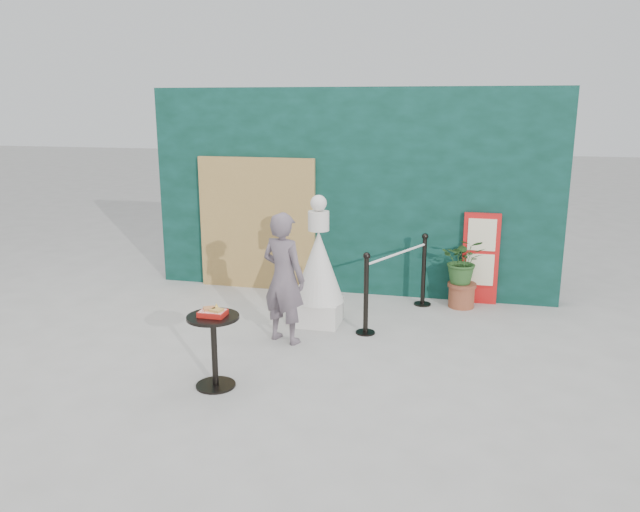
{
  "coord_description": "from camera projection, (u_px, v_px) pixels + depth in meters",
  "views": [
    {
      "loc": [
        1.69,
        -5.83,
        2.78
      ],
      "look_at": [
        0.0,
        1.2,
        1.0
      ],
      "focal_mm": 35.0,
      "sensor_mm": 36.0,
      "label": 1
    }
  ],
  "objects": [
    {
      "name": "cafe_table",
      "position": [
        214.0,
        340.0,
        6.18
      ],
      "size": [
        0.52,
        0.52,
        0.75
      ],
      "color": "black",
      "rests_on": "ground"
    },
    {
      "name": "food_basket",
      "position": [
        213.0,
        312.0,
        6.11
      ],
      "size": [
        0.26,
        0.19,
        0.11
      ],
      "color": "#B51913",
      "rests_on": "cafe_table"
    },
    {
      "name": "woman",
      "position": [
        284.0,
        278.0,
        7.31
      ],
      "size": [
        0.67,
        0.55,
        1.57
      ],
      "primitive_type": "imported",
      "rotation": [
        0.0,
        0.0,
        2.78
      ],
      "color": "#64565F",
      "rests_on": "ground"
    },
    {
      "name": "menu_board",
      "position": [
        480.0,
        259.0,
        8.76
      ],
      "size": [
        0.5,
        0.07,
        1.3
      ],
      "color": "red",
      "rests_on": "ground"
    },
    {
      "name": "bamboo_fence",
      "position": [
        257.0,
        224.0,
        9.41
      ],
      "size": [
        1.8,
        0.08,
        2.0
      ],
      "primitive_type": "cube",
      "color": "tan",
      "rests_on": "ground"
    },
    {
      "name": "back_wall",
      "position": [
        351.0,
        192.0,
        9.17
      ],
      "size": [
        6.0,
        0.3,
        3.0
      ],
      "primitive_type": "cube",
      "color": "black",
      "rests_on": "ground"
    },
    {
      "name": "ground",
      "position": [
        293.0,
        375.0,
        6.56
      ],
      "size": [
        60.0,
        60.0,
        0.0
      ],
      "primitive_type": "plane",
      "color": "#ADAAA5",
      "rests_on": "ground"
    },
    {
      "name": "planter",
      "position": [
        463.0,
        267.0,
        8.6
      ],
      "size": [
        0.59,
        0.51,
        1.0
      ],
      "color": "brown",
      "rests_on": "ground"
    },
    {
      "name": "stanchion_barrier",
      "position": [
        397.0,
        282.0,
        8.16
      ],
      "size": [
        0.84,
        1.54,
        1.03
      ],
      "color": "black",
      "rests_on": "ground"
    },
    {
      "name": "statue",
      "position": [
        319.0,
        272.0,
        7.94
      ],
      "size": [
        0.65,
        0.65,
        1.67
      ],
      "color": "white",
      "rests_on": "ground"
    }
  ]
}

